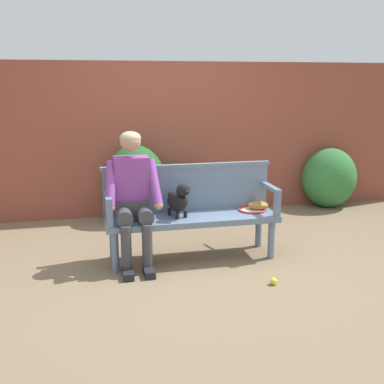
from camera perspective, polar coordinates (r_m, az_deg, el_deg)
The scene contains 14 objects.
ground_plane at distance 4.95m, azimuth 0.00°, elevation -7.98°, with size 40.00×40.00×0.00m, color #7A664C.
brick_garden_fence at distance 6.52m, azimuth -3.75°, elevation 6.49°, with size 8.00×0.30×2.05m, color brown.
hedge_bush_mid_right at distance 6.29m, azimuth -1.35°, elevation -0.01°, with size 1.06×0.85×0.69m, color #337538.
hedge_bush_mid_left at distance 7.08m, azimuth 16.29°, elevation 1.67°, with size 0.79×0.69×0.86m, color #337538.
hedge_bush_far_right at distance 6.22m, azimuth -6.87°, elevation 1.14°, with size 0.79×0.74×0.99m, color #1E5B23.
garden_bench at distance 4.82m, azimuth 0.00°, elevation -3.59°, with size 1.76×0.49×0.46m.
bench_backrest at distance 4.94m, azimuth -0.55°, elevation 0.61°, with size 1.80×0.06×0.50m.
bench_armrest_left_end at distance 4.56m, azimuth -10.09°, elevation -1.40°, with size 0.06×0.49×0.28m.
bench_armrest_right_end at distance 4.92m, azimuth 9.79°, elevation -0.28°, with size 0.06×0.49×0.28m.
person_seated at distance 4.63m, azimuth -7.21°, elevation -0.15°, with size 0.56×0.64×1.33m.
dog_on_bench at distance 4.71m, azimuth -1.61°, elevation -0.92°, with size 0.25×0.36×0.37m.
tennis_racket at distance 5.05m, azimuth 7.09°, elevation -2.06°, with size 0.36×0.58×0.03m.
baseball_glove at distance 5.07m, azimuth 8.01°, elevation -1.62°, with size 0.22×0.17×0.09m, color #9E6B2D.
tennis_ball at distance 4.39m, azimuth 9.85°, elevation -10.61°, with size 0.07×0.07×0.07m, color #CCDB33.
Camera 1 is at (-1.03, -4.49, 1.80)m, focal length 44.00 mm.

